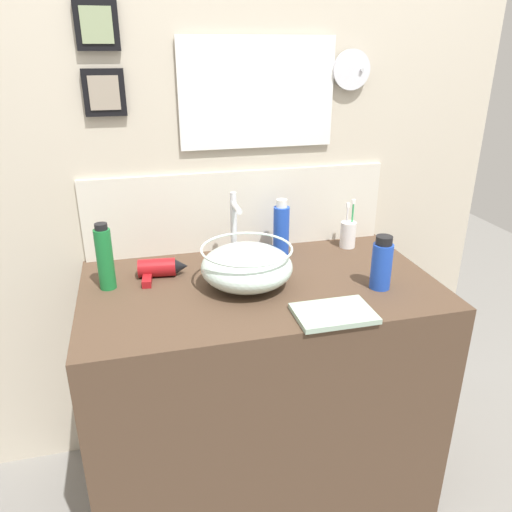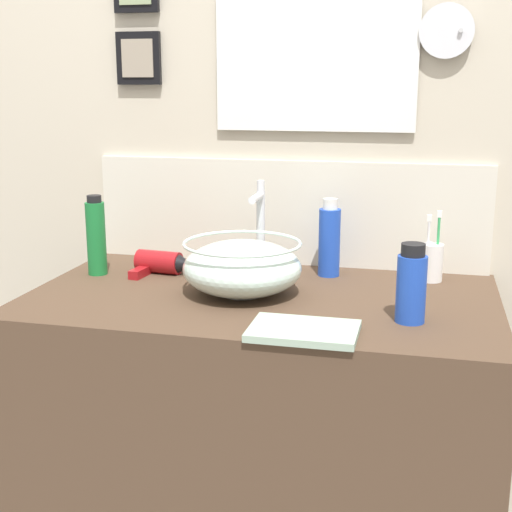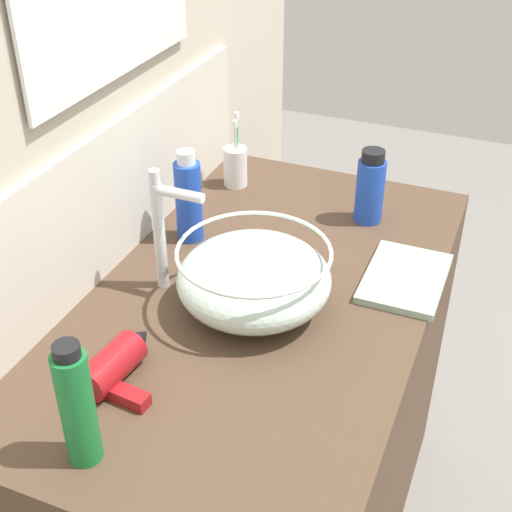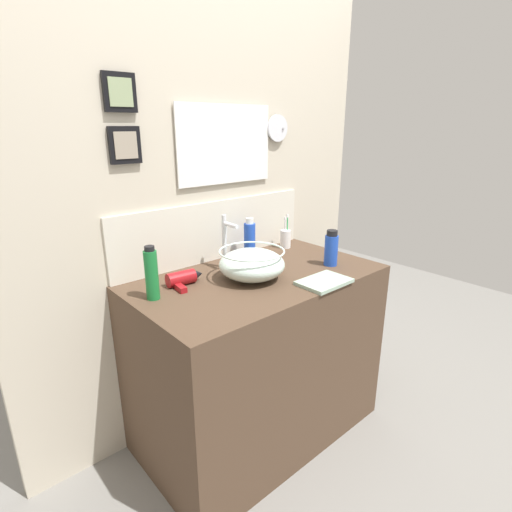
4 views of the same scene
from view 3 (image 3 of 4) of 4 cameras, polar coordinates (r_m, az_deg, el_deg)
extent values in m
cube|color=#4C3828|center=(1.75, 0.18, -14.56)|extent=(1.18, 0.68, 0.88)
cube|color=beige|center=(1.45, -13.64, 11.69)|extent=(2.08, 0.06, 2.45)
cube|color=beige|center=(1.51, -11.48, 4.58)|extent=(1.16, 0.02, 0.31)
ellipsoid|color=silver|center=(1.38, -0.16, -1.88)|extent=(0.30, 0.30, 0.14)
torus|color=silver|center=(1.34, -0.17, 0.37)|extent=(0.30, 0.30, 0.01)
torus|color=#B2B7BC|center=(1.42, -0.16, -4.01)|extent=(0.11, 0.11, 0.01)
cylinder|color=silver|center=(1.43, -7.72, 1.53)|extent=(0.02, 0.02, 0.24)
cylinder|color=silver|center=(1.35, -6.18, 4.97)|extent=(0.02, 0.10, 0.02)
cylinder|color=silver|center=(1.36, -8.13, 6.26)|extent=(0.02, 0.02, 0.03)
cylinder|color=maroon|center=(1.27, -11.50, -8.58)|extent=(0.13, 0.08, 0.06)
cone|color=black|center=(1.31, -9.27, -6.50)|extent=(0.05, 0.06, 0.05)
cube|color=maroon|center=(1.24, -10.46, -10.89)|extent=(0.04, 0.09, 0.02)
cylinder|color=white|center=(1.84, -1.66, 7.15)|extent=(0.06, 0.06, 0.10)
cylinder|color=green|center=(1.83, -1.52, 8.42)|extent=(0.01, 0.01, 0.17)
cube|color=white|center=(1.80, -1.56, 11.15)|extent=(0.01, 0.01, 0.02)
cylinder|color=white|center=(1.81, -1.64, 7.92)|extent=(0.01, 0.01, 0.16)
cube|color=white|center=(1.78, -1.69, 10.50)|extent=(0.01, 0.01, 0.02)
cylinder|color=blue|center=(1.69, 9.09, 5.13)|extent=(0.07, 0.07, 0.15)
cylinder|color=black|center=(1.65, 9.37, 7.88)|extent=(0.05, 0.05, 0.03)
cylinder|color=#197233|center=(1.10, -14.09, -11.76)|extent=(0.05, 0.05, 0.20)
cylinder|color=black|center=(1.03, -14.93, -7.35)|extent=(0.04, 0.04, 0.02)
cylinder|color=blue|center=(1.60, -5.41, 4.35)|extent=(0.06, 0.06, 0.19)
cylinder|color=silver|center=(1.55, -5.62, 7.85)|extent=(0.04, 0.04, 0.03)
cube|color=#99B29E|center=(1.52, 11.84, -1.74)|extent=(0.23, 0.16, 0.02)
camera|label=1|loc=(1.25, 76.32, 1.64)|focal=35.00mm
camera|label=2|loc=(1.97, 61.44, 6.03)|focal=50.00mm
camera|label=4|loc=(0.89, 106.45, -25.51)|focal=28.00mm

